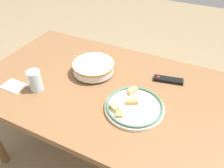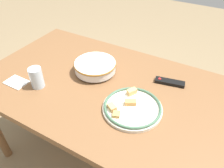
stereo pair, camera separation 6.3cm
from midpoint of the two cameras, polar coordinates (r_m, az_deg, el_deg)
name	(u,v)px [view 1 (the left image)]	position (r m, az deg, el deg)	size (l,w,h in m)	color
ground_plane	(103,154)	(1.90, -3.28, -17.85)	(8.00, 8.00, 0.00)	#7F6B4C
dining_table	(101,94)	(1.39, -4.29, -2.55)	(1.51, 0.93, 0.75)	brown
noodle_bowl	(93,67)	(1.41, -6.14, 4.42)	(0.27, 0.27, 0.07)	silver
food_plate	(134,106)	(1.17, 4.20, -5.87)	(0.32, 0.32, 0.05)	silver
tv_remote	(168,80)	(1.39, 13.24, 1.04)	(0.18, 0.08, 0.02)	black
drinking_glass	(35,81)	(1.34, -20.73, 0.81)	(0.08, 0.08, 0.13)	silver
folded_napkin	(14,86)	(1.45, -25.40, -0.53)	(0.14, 0.10, 0.01)	white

